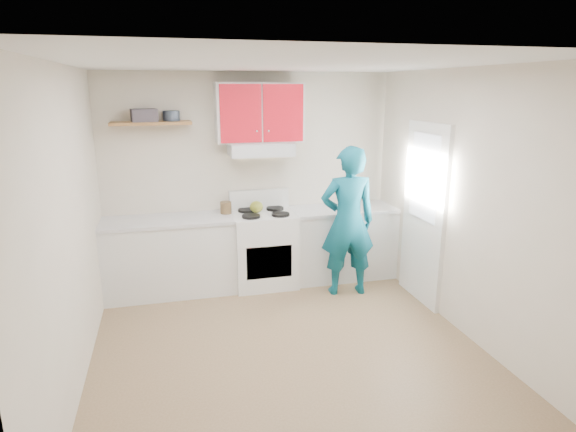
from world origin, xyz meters
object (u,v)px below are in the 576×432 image
object	(u,v)px
kettle	(256,207)
crock	(226,209)
stove	(264,249)
person	(348,222)
tin	(171,116)

from	to	relation	value
kettle	crock	distance (m)	0.37
stove	kettle	xyz separation A→B (m)	(-0.07, 0.08, 0.53)
crock	person	size ratio (longest dim) A/B	0.09
stove	tin	size ratio (longest dim) A/B	4.75
stove	kettle	bearing A→B (deg)	133.35
stove	kettle	world-z (taller)	kettle
tin	person	bearing A→B (deg)	-20.31
kettle	person	world-z (taller)	person
tin	person	world-z (taller)	tin
crock	stove	bearing A→B (deg)	-13.92
kettle	person	bearing A→B (deg)	-37.83
stove	tin	bearing A→B (deg)	168.58
stove	person	distance (m)	1.12
tin	person	distance (m)	2.38
tin	kettle	world-z (taller)	tin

